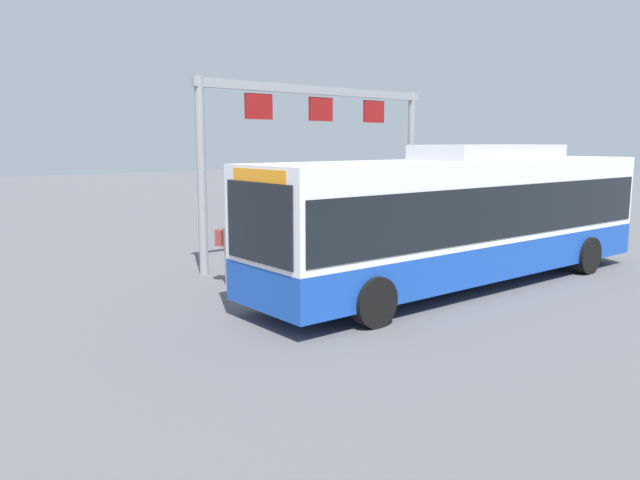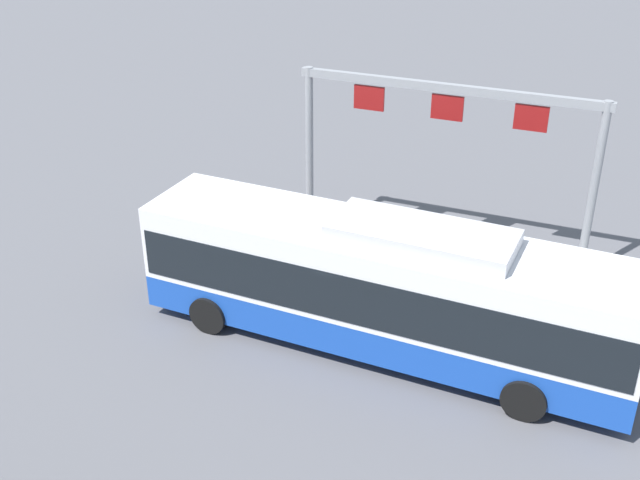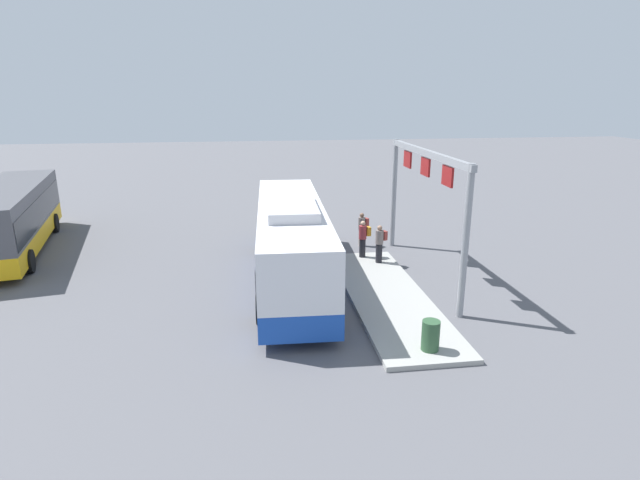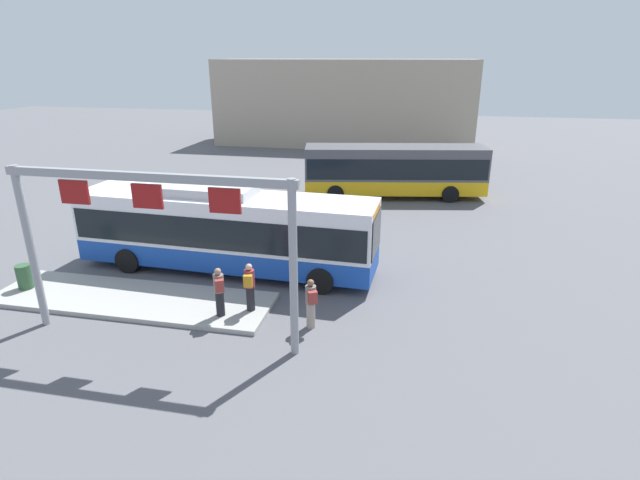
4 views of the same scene
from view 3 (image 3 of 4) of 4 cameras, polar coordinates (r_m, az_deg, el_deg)
The scene contains 9 objects.
ground_plane at distance 20.47m, azimuth -3.19°, elevation -4.62°, with size 120.00×120.00×0.00m, color #56565B.
platform_curb at distance 18.91m, azimuth 7.61°, elevation -6.32°, with size 10.00×2.80×0.16m, color #9E9E99.
bus_main at distance 19.88m, azimuth -3.27°, elevation 0.25°, with size 12.03×3.05×3.46m.
bus_background_left at distance 27.79m, azimuth -31.49°, elevation 2.44°, with size 11.06×4.44×3.10m.
person_boarding at distance 24.83m, azimuth 4.78°, elevation 1.32°, with size 0.51×0.60×1.67m.
person_waiting_near at distance 22.66m, azimuth 4.91°, elevation 0.25°, with size 0.39×0.56×1.67m.
person_waiting_mid at distance 22.00m, azimuth 6.77°, elevation -0.30°, with size 0.52×0.61×1.67m.
platform_sign_gantry at distance 20.58m, azimuth 11.70°, elevation 5.96°, with size 8.71×0.24×5.20m.
trash_bin at distance 15.10m, azimuth 12.38°, elevation -10.48°, with size 0.52×0.52×0.90m, color #2D5133.
Camera 3 is at (-19.04, 1.56, 7.36)m, focal length 28.33 mm.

